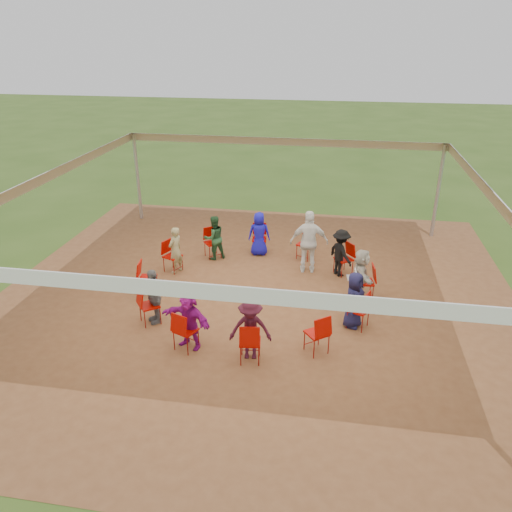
% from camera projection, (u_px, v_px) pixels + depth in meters
% --- Properties ---
extents(ground, '(80.00, 80.00, 0.00)m').
position_uv_depth(ground, '(256.00, 296.00, 12.63)').
color(ground, '#355219').
rests_on(ground, ground).
extents(dirt_patch, '(13.00, 13.00, 0.00)m').
position_uv_depth(dirt_patch, '(256.00, 296.00, 12.62)').
color(dirt_patch, brown).
rests_on(dirt_patch, ground).
extents(tent, '(10.33, 10.33, 3.00)m').
position_uv_depth(tent, '(256.00, 207.00, 11.65)').
color(tent, '#B2B2B7').
rests_on(tent, ground).
extents(chair_0, '(0.49, 0.47, 0.90)m').
position_uv_depth(chair_0, '(365.00, 282.00, 12.34)').
color(chair_0, '#B30800').
rests_on(chair_0, ground).
extents(chair_1, '(0.60, 0.60, 0.90)m').
position_uv_depth(chair_1, '(344.00, 259.00, 13.59)').
color(chair_1, '#B30800').
rests_on(chair_1, ground).
extents(chair_2, '(0.56, 0.57, 0.90)m').
position_uv_depth(chair_2, '(305.00, 244.00, 14.54)').
color(chair_2, '#B30800').
rests_on(chair_2, ground).
extents(chair_3, '(0.47, 0.49, 0.90)m').
position_uv_depth(chair_3, '(259.00, 239.00, 14.92)').
color(chair_3, '#B30800').
rests_on(chair_3, ground).
extents(chair_4, '(0.60, 0.60, 0.90)m').
position_uv_depth(chair_4, '(213.00, 243.00, 14.64)').
color(chair_4, '#B30800').
rests_on(chair_4, ground).
extents(chair_5, '(0.57, 0.56, 0.90)m').
position_uv_depth(chair_5, '(173.00, 256.00, 13.76)').
color(chair_5, '#B30800').
rests_on(chair_5, ground).
extents(chair_6, '(0.49, 0.47, 0.90)m').
position_uv_depth(chair_6, '(148.00, 278.00, 12.54)').
color(chair_6, '#B30800').
rests_on(chair_6, ground).
extents(chair_7, '(0.60, 0.60, 0.90)m').
position_uv_depth(chair_7, '(150.00, 306.00, 11.29)').
color(chair_7, '#B30800').
rests_on(chair_7, ground).
extents(chair_8, '(0.56, 0.57, 0.90)m').
position_uv_depth(chair_8, '(186.00, 330.00, 10.35)').
color(chair_8, '#B30800').
rests_on(chair_8, ground).
extents(chair_9, '(0.47, 0.49, 0.90)m').
position_uv_depth(chair_9, '(250.00, 342.00, 9.97)').
color(chair_9, '#B30800').
rests_on(chair_9, ground).
extents(chair_10, '(0.60, 0.60, 0.90)m').
position_uv_depth(chair_10, '(317.00, 333.00, 10.25)').
color(chair_10, '#B30800').
rests_on(chair_10, ground).
extents(chair_11, '(0.57, 0.56, 0.90)m').
position_uv_depth(chair_11, '(358.00, 310.00, 11.12)').
color(chair_11, '#B30800').
rests_on(chair_11, ground).
extents(person_seated_0, '(0.61, 1.27, 1.32)m').
position_uv_depth(person_seated_0, '(361.00, 274.00, 12.26)').
color(person_seated_0, beige).
rests_on(person_seated_0, ground).
extents(person_seated_1, '(0.85, 0.93, 1.32)m').
position_uv_depth(person_seated_1, '(341.00, 253.00, 13.46)').
color(person_seated_1, black).
rests_on(person_seated_1, ground).
extents(person_seated_2, '(0.68, 0.44, 1.32)m').
position_uv_depth(person_seated_2, '(259.00, 234.00, 14.72)').
color(person_seated_2, '#1613B4').
rests_on(person_seated_2, ground).
extents(person_seated_3, '(0.73, 0.68, 1.32)m').
position_uv_depth(person_seated_3, '(214.00, 238.00, 14.45)').
color(person_seated_3, '#25512C').
rests_on(person_seated_3, ground).
extents(person_seated_4, '(0.48, 0.57, 1.32)m').
position_uv_depth(person_seated_4, '(175.00, 250.00, 13.62)').
color(person_seated_4, '#978E5C').
rests_on(person_seated_4, ground).
extents(person_seated_5, '(0.78, 0.85, 1.32)m').
position_uv_depth(person_seated_5, '(154.00, 296.00, 11.25)').
color(person_seated_5, slate).
rests_on(person_seated_5, ground).
extents(person_seated_6, '(1.30, 0.89, 1.32)m').
position_uv_depth(person_seated_6, '(189.00, 319.00, 10.35)').
color(person_seated_6, '#9B1284').
rests_on(person_seated_6, ground).
extents(person_seated_7, '(0.90, 0.53, 1.32)m').
position_uv_depth(person_seated_7, '(250.00, 329.00, 9.99)').
color(person_seated_7, '#401120').
rests_on(person_seated_7, ground).
extents(person_seated_8, '(0.58, 0.73, 1.32)m').
position_uv_depth(person_seated_8, '(354.00, 300.00, 11.09)').
color(person_seated_8, '#19183E').
rests_on(person_seated_8, ground).
extents(standing_person, '(1.08, 0.62, 1.77)m').
position_uv_depth(standing_person, '(309.00, 242.00, 13.56)').
color(standing_person, white).
rests_on(standing_person, ground).
extents(cable_coil, '(0.45, 0.45, 0.03)m').
position_uv_depth(cable_coil, '(293.00, 303.00, 12.28)').
color(cable_coil, black).
rests_on(cable_coil, ground).
extents(laptop, '(0.30, 0.36, 0.23)m').
position_uv_depth(laptop, '(354.00, 276.00, 12.28)').
color(laptop, '#B7B7BC').
rests_on(laptop, ground).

